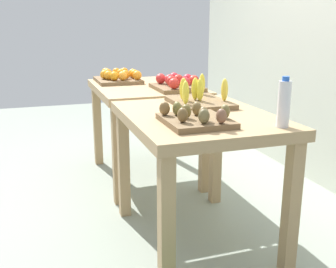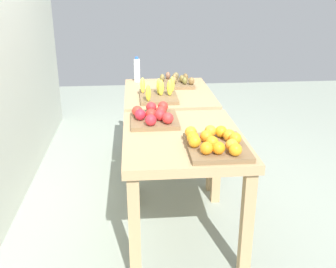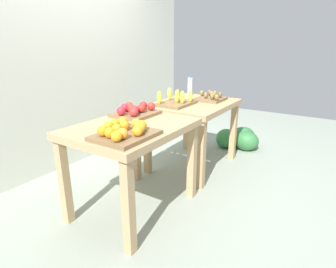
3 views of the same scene
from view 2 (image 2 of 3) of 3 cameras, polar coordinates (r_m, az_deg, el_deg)
The scene contains 9 objects.
ground_plane at distance 3.53m, azimuth 0.82°, elevation -8.83°, with size 8.00×8.00×0.00m, color gray.
display_table_left at distance 2.73m, azimuth 2.09°, elevation -2.40°, with size 1.04×0.80×0.79m.
display_table_right at distance 3.78m, azimuth 0.01°, elevation 4.36°, with size 1.04×0.80×0.79m.
orange_bin at distance 2.44m, azimuth 6.73°, elevation -1.28°, with size 0.44×0.37×0.11m.
apple_bin at distance 2.91m, azimuth -2.02°, elevation 2.54°, with size 0.42×0.35×0.11m.
banana_crate at distance 3.50m, azimuth -1.36°, elevation 5.71°, with size 0.44×0.32×0.17m.
kiwi_bin at distance 3.96m, azimuth 1.27°, elevation 7.41°, with size 0.36×0.33×0.10m.
water_bottle at distance 4.11m, azimuth -4.44°, elevation 9.06°, with size 0.06×0.06×0.25m.
watermelon_pile at distance 4.84m, azimuth 2.28°, elevation 1.44°, with size 0.63×0.65×0.27m.
Camera 2 is at (-3.04, 0.32, 1.76)m, focal length 42.88 mm.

